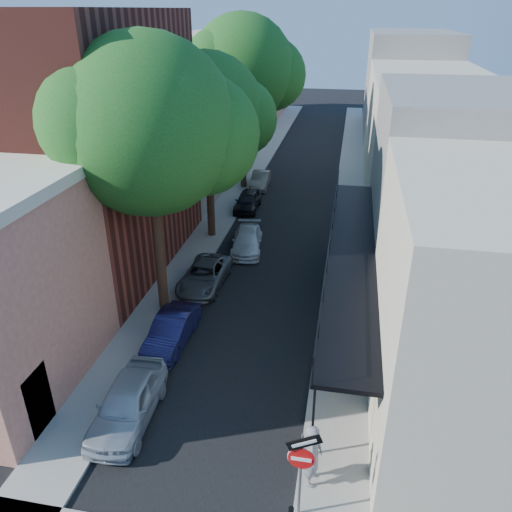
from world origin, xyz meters
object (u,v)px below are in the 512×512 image
at_px(parked_car_f, 260,180).
at_px(parked_car_a, 128,403).
at_px(parked_car_b, 172,330).
at_px(parked_car_d, 247,241).
at_px(sign_post, 302,462).
at_px(oak_far, 250,70).
at_px(parked_car_c, 205,275).
at_px(oak_mid, 215,113).
at_px(oak_near, 161,129).
at_px(pedestrian, 313,455).
at_px(parked_car_e, 248,201).

bearing_deg(parked_car_f, parked_car_a, -93.08).
xyz_separation_m(parked_car_b, parked_car_d, (1.20, 8.96, -0.05)).
bearing_deg(sign_post, oak_far, 103.91).
xyz_separation_m(sign_post, parked_car_b, (-5.76, 6.64, -1.43)).
bearing_deg(parked_car_c, oak_mid, 99.65).
height_order(oak_near, parked_car_b, oak_near).
distance_m(sign_post, parked_car_d, 16.32).
relative_size(parked_car_c, pedestrian, 2.05).
bearing_deg(pedestrian, parked_car_f, 16.04).
distance_m(oak_near, parked_car_a, 9.94).
xyz_separation_m(parked_car_a, parked_car_c, (0.00, 8.87, -0.13)).
distance_m(oak_mid, oak_far, 9.12).
relative_size(oak_near, parked_car_b, 3.11).
relative_size(oak_far, parked_car_d, 3.09).
distance_m(oak_mid, parked_car_a, 16.12).
bearing_deg(pedestrian, parked_car_e, 18.98).
relative_size(oak_far, parked_car_e, 3.28).
distance_m(parked_car_b, parked_car_c, 4.70).
relative_size(sign_post, parked_car_e, 0.82).
distance_m(oak_near, parked_car_b, 7.78).
height_order(parked_car_b, parked_car_f, parked_car_b).
height_order(oak_near, parked_car_a, oak_near).
height_order(oak_far, parked_car_c, oak_far).
relative_size(oak_mid, pedestrian, 5.14).
bearing_deg(parked_car_d, parked_car_f, 89.03).
bearing_deg(parked_car_d, parked_car_a, -102.54).
bearing_deg(parked_car_d, parked_car_c, -113.04).
relative_size(parked_car_b, parked_car_f, 1.05).
bearing_deg(oak_far, parked_car_e, -80.80).
xyz_separation_m(parked_car_b, parked_car_e, (0.00, 15.00, 0.01)).
relative_size(parked_car_a, pedestrian, 2.06).
relative_size(oak_mid, parked_car_e, 2.81).
distance_m(oak_far, pedestrian, 27.05).
distance_m(oak_near, parked_car_d, 9.86).
bearing_deg(oak_near, oak_far, 89.96).
height_order(oak_near, parked_car_e, oak_near).
bearing_deg(oak_mid, oak_near, -89.63).
bearing_deg(sign_post, parked_car_b, 130.93).
bearing_deg(parked_car_e, parked_car_c, -90.44).
relative_size(parked_car_b, pedestrian, 1.85).
distance_m(parked_car_a, parked_car_c, 8.87).
height_order(sign_post, pedestrian, sign_post).
bearing_deg(parked_car_b, parked_car_f, 91.92).
height_order(parked_car_a, parked_car_b, parked_car_a).
xyz_separation_m(parked_car_d, pedestrian, (4.80, -14.50, 0.55)).
relative_size(oak_mid, parked_car_f, 2.93).
bearing_deg(parked_car_b, oak_mid, 96.32).
height_order(parked_car_b, parked_car_c, parked_car_b).
relative_size(sign_post, oak_near, 0.26).
height_order(parked_car_c, parked_car_f, parked_car_f).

